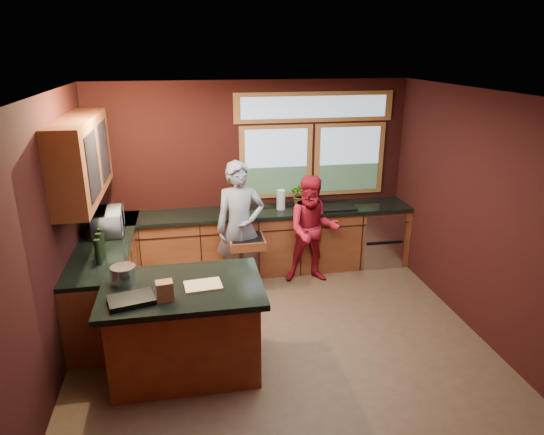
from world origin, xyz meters
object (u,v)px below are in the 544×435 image
object	(u,v)px
person_grey	(240,228)
cutting_board	(203,285)
stock_pot	(124,275)
island	(185,328)
person_red	(313,230)

from	to	relation	value
person_grey	cutting_board	xyz separation A→B (m)	(-0.56, -1.69, 0.07)
stock_pot	cutting_board	bearing A→B (deg)	-14.93
island	person_red	size ratio (longest dim) A/B	1.03
cutting_board	island	bearing A→B (deg)	165.96
stock_pot	person_red	bearing A→B (deg)	34.15
island	stock_pot	bearing A→B (deg)	164.74
person_grey	cutting_board	distance (m)	1.78
cutting_board	person_red	bearing A→B (deg)	48.56
island	cutting_board	size ratio (longest dim) A/B	4.43
person_grey	person_red	size ratio (longest dim) A/B	1.17
island	cutting_board	world-z (taller)	cutting_board
person_grey	person_red	bearing A→B (deg)	2.77
cutting_board	stock_pot	distance (m)	0.78
island	person_grey	distance (m)	1.85
island	person_red	world-z (taller)	person_red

